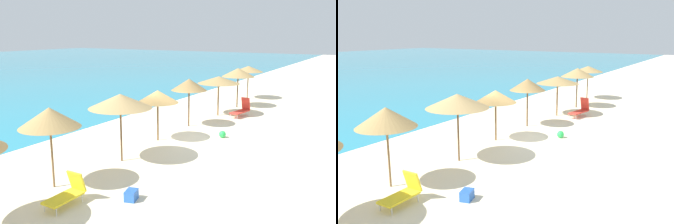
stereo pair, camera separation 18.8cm
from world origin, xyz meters
TOP-DOWN VIEW (x-y plane):
  - ground_plane at (0.00, 0.00)m, footprint 160.00×160.00m
  - beach_umbrella_2 at (-7.22, 0.77)m, footprint 2.04×2.04m
  - beach_umbrella_3 at (-3.94, 0.43)m, footprint 2.57×2.57m
  - beach_umbrella_4 at (-0.67, 0.75)m, footprint 2.02×2.02m
  - beach_umbrella_5 at (2.57, 0.76)m, footprint 1.99×1.99m
  - beach_umbrella_6 at (6.00, 0.47)m, footprint 2.66×2.66m
  - beach_umbrella_7 at (9.13, 0.37)m, footprint 2.27×2.27m
  - beach_umbrella_8 at (12.73, 0.86)m, footprint 2.28×2.28m
  - lounge_chair_0 at (6.47, -0.93)m, footprint 1.74×0.84m
  - lounge_chair_1 at (-7.92, -0.61)m, footprint 1.32×0.61m
  - beach_ball at (1.38, -1.79)m, footprint 0.36×0.36m
  - cooler_box at (-6.68, -2.10)m, footprint 0.54×0.45m

SIDE VIEW (x-z plane):
  - ground_plane at x=0.00m, z-range 0.00..0.00m
  - cooler_box at x=-6.68m, z-range 0.00..0.33m
  - beach_ball at x=1.38m, z-range 0.00..0.36m
  - lounge_chair_1 at x=-7.92m, z-range -0.08..0.87m
  - lounge_chair_0 at x=6.47m, z-range -0.13..1.03m
  - beach_umbrella_4 at x=-0.67m, z-range 0.94..3.42m
  - beach_umbrella_6 at x=6.00m, z-range 1.02..3.52m
  - beach_umbrella_5 at x=2.57m, z-range 1.02..3.71m
  - beach_umbrella_8 at x=12.73m, z-range 1.08..3.70m
  - beach_umbrella_2 at x=-7.22m, z-range 1.05..3.83m
  - beach_umbrella_7 at x=9.13m, z-range 1.08..3.85m
  - beach_umbrella_3 at x=-3.94m, z-range 1.11..3.90m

